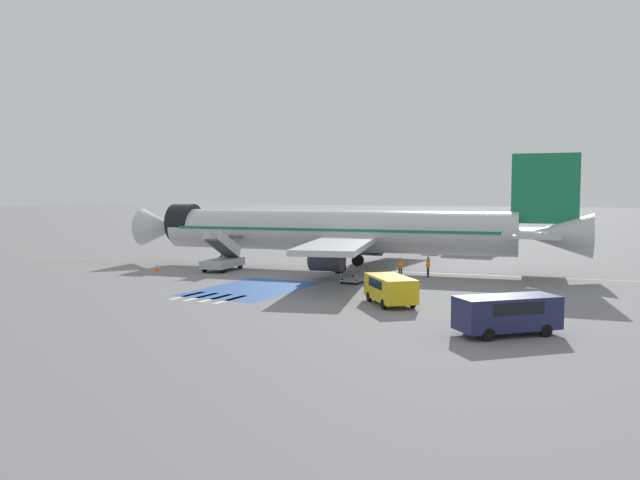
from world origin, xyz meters
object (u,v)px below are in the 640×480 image
(fuel_tanker, at_px, (462,238))
(baggage_cart, at_px, (355,279))
(boarding_stairs_forward, at_px, (223,260))
(service_van_0, at_px, (390,287))
(service_van_1, at_px, (507,312))
(traffic_cone_0, at_px, (157,268))
(ground_crew_1, at_px, (400,266))
(airliner, at_px, (339,231))
(ground_crew_0, at_px, (428,265))

(fuel_tanker, relative_size, baggage_cart, 3.23)
(boarding_stairs_forward, relative_size, fuel_tanker, 0.64)
(fuel_tanker, height_order, service_van_0, fuel_tanker)
(fuel_tanker, bearing_deg, baggage_cart, 176.21)
(fuel_tanker, xyz_separation_m, baggage_cart, (-1.77, -28.09, -1.56))
(service_van_1, height_order, traffic_cone_0, service_van_1)
(fuel_tanker, height_order, ground_crew_1, fuel_tanker)
(service_van_0, height_order, baggage_cart, service_van_0)
(fuel_tanker, xyz_separation_m, service_van_1, (12.36, -41.67, -0.63))
(airliner, height_order, baggage_cart, airliner)
(airliner, xyz_separation_m, service_van_0, (10.85, -15.68, -2.46))
(airliner, xyz_separation_m, service_van_1, (19.04, -21.18, -2.38))
(airliner, distance_m, baggage_cart, 9.64)
(fuel_tanker, bearing_deg, airliner, 161.76)
(airliner, bearing_deg, ground_crew_1, -122.26)
(boarding_stairs_forward, distance_m, service_van_1, 32.14)
(boarding_stairs_forward, height_order, fuel_tanker, boarding_stairs_forward)
(service_van_1, height_order, baggage_cart, service_van_1)
(fuel_tanker, bearing_deg, traffic_cone_0, 144.55)
(ground_crew_0, xyz_separation_m, ground_crew_1, (-1.94, -1.50, -0.02))
(baggage_cart, relative_size, traffic_cone_0, 3.96)
(baggage_cart, bearing_deg, service_van_1, -42.68)
(ground_crew_1, bearing_deg, traffic_cone_0, 170.94)
(ground_crew_1, bearing_deg, boarding_stairs_forward, 164.39)
(baggage_cart, bearing_deg, airliner, 124.09)
(traffic_cone_0, bearing_deg, baggage_cart, 4.16)
(boarding_stairs_forward, height_order, traffic_cone_0, boarding_stairs_forward)
(airliner, height_order, service_van_0, airliner)
(boarding_stairs_forward, xyz_separation_m, service_van_0, (19.98, -9.97, 0.14))
(boarding_stairs_forward, bearing_deg, fuel_tanker, 51.49)
(service_van_0, bearing_deg, airliner, 84.35)
(traffic_cone_0, bearing_deg, service_van_0, -14.98)
(service_van_0, bearing_deg, traffic_cone_0, 124.68)
(airliner, bearing_deg, service_van_0, -152.72)
(ground_crew_0, bearing_deg, airliner, 78.61)
(airliner, distance_m, ground_crew_0, 9.73)
(service_van_1, bearing_deg, fuel_tanker, 153.48)
(fuel_tanker, distance_m, service_van_1, 43.47)
(airliner, distance_m, service_van_1, 28.58)
(boarding_stairs_forward, xyz_separation_m, ground_crew_1, (16.39, 2.35, 0.04))
(boarding_stairs_forward, bearing_deg, service_van_1, -36.18)
(baggage_cart, relative_size, ground_crew_0, 1.48)
(fuel_tanker, distance_m, ground_crew_1, 23.87)
(traffic_cone_0, bearing_deg, ground_crew_1, 14.71)
(service_van_0, bearing_deg, fuel_tanker, 56.25)
(fuel_tanker, xyz_separation_m, traffic_cone_0, (-20.84, -29.48, -1.48))
(service_van_1, height_order, ground_crew_1, service_van_1)
(airliner, bearing_deg, baggage_cart, -154.52)
(service_van_0, height_order, ground_crew_0, service_van_0)
(fuel_tanker, xyz_separation_m, ground_crew_1, (0.58, -23.85, -0.80))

